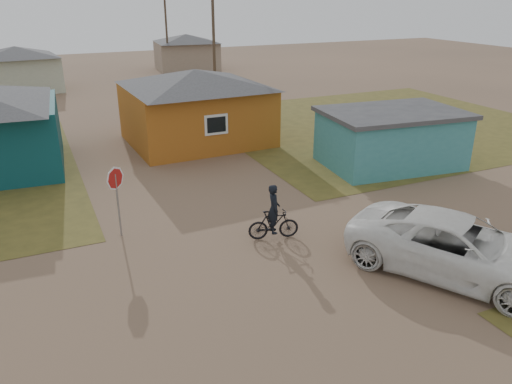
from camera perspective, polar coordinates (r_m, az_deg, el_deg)
ground at (r=14.77m, az=1.39°, el=-9.27°), size 120.00×120.00×0.00m
grass_ne at (r=32.15m, az=13.95°, el=7.56°), size 20.00×18.00×0.00m
house_yellow at (r=27.18m, az=-6.84°, el=9.81°), size 7.72×6.76×3.90m
shed_turquoise at (r=24.20m, az=15.16°, el=6.00°), size 6.71×4.93×2.60m
house_pale_west at (r=45.71m, az=-25.55°, el=12.62°), size 7.04×6.15×3.60m
house_beige_east at (r=53.96m, az=-7.94°, el=15.61°), size 6.95×6.05×3.60m
utility_pole_near at (r=35.63m, az=-4.83°, el=16.23°), size 1.40×0.20×8.00m
utility_pole_far at (r=51.16m, az=-10.19°, el=17.71°), size 1.40×0.20×8.00m
stop_sign at (r=16.79m, az=-15.71°, el=0.71°), size 0.78×0.27×2.45m
cyclist at (r=16.42m, az=2.02°, el=-3.14°), size 1.75×0.89×1.91m
vehicle at (r=15.46m, az=22.05°, el=-5.87°), size 5.57×6.79×1.72m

